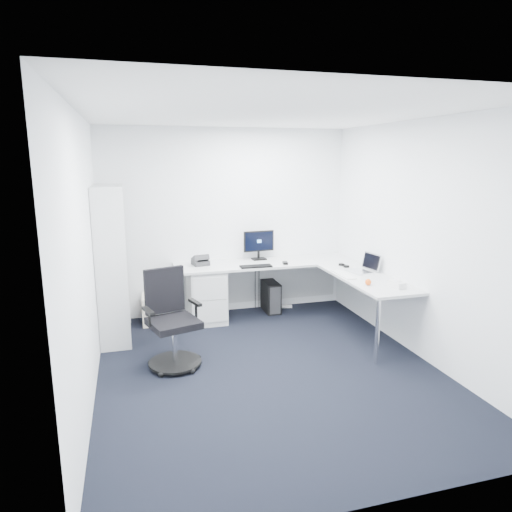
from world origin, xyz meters
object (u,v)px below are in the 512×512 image
object	(u,v)px
monitor	(259,245)
laptop	(359,263)
l_desk	(277,295)
bookshelf	(111,263)
task_chair	(174,320)

from	to	relation	value
monitor	laptop	bearing A→B (deg)	-50.41
l_desk	monitor	bearing A→B (deg)	101.11
bookshelf	l_desk	bearing A→B (deg)	-1.32
bookshelf	monitor	world-z (taller)	bookshelf
task_chair	monitor	size ratio (longest dim) A/B	2.34
bookshelf	monitor	bearing A→B (deg)	13.20
laptop	monitor	bearing A→B (deg)	124.06
laptop	task_chair	bearing A→B (deg)	-179.06
monitor	laptop	xyz separation A→B (m)	(1.06, -1.09, -0.10)
task_chair	monitor	xyz separation A→B (m)	(1.42, 1.57, 0.48)
monitor	laptop	world-z (taller)	monitor
monitor	l_desk	bearing A→B (deg)	-83.34
task_chair	monitor	bearing A→B (deg)	31.27
bookshelf	monitor	size ratio (longest dim) A/B	4.22
task_chair	laptop	world-z (taller)	task_chair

